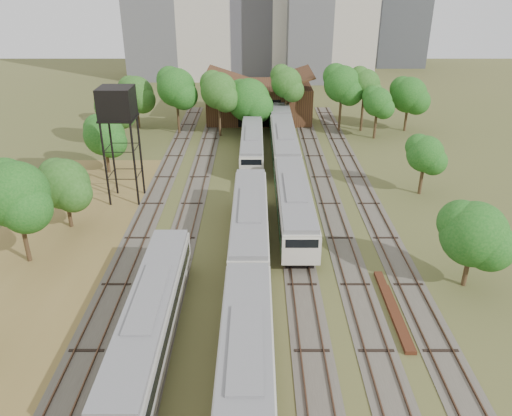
{
  "coord_description": "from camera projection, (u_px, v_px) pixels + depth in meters",
  "views": [
    {
      "loc": [
        -1.46,
        -20.98,
        21.28
      ],
      "look_at": [
        -1.48,
        18.76,
        2.5
      ],
      "focal_mm": 35.0,
      "sensor_mm": 36.0,
      "label": 1
    }
  ],
  "objects": [
    {
      "name": "ground",
      "position": [
        282.0,
        390.0,
        28.06
      ],
      "size": [
        240.0,
        240.0,
        0.0
      ],
      "primitive_type": "plane",
      "color": "#475123",
      "rests_on": "ground"
    },
    {
      "name": "dry_grass_patch",
      "position": [
        23.0,
        304.0,
        35.29
      ],
      "size": [
        14.0,
        60.0,
        0.04
      ],
      "primitive_type": "cube",
      "color": "brown",
      "rests_on": "ground"
    },
    {
      "name": "tracks",
      "position": [
        264.0,
        204.0,
        50.65
      ],
      "size": [
        24.6,
        80.0,
        0.19
      ],
      "color": "#4C473D",
      "rests_on": "ground"
    },
    {
      "name": "railcar_red_set",
      "position": [
        248.0,
        282.0,
        34.37
      ],
      "size": [
        3.03,
        34.58,
        3.75
      ],
      "color": "black",
      "rests_on": "ground"
    },
    {
      "name": "railcar_green_set",
      "position": [
        284.0,
        145.0,
        61.51
      ],
      "size": [
        3.03,
        52.08,
        3.75
      ],
      "color": "black",
      "rests_on": "ground"
    },
    {
      "name": "railcar_rear",
      "position": [
        252.0,
        145.0,
        62.18
      ],
      "size": [
        2.74,
        16.07,
        3.38
      ],
      "color": "black",
      "rests_on": "ground"
    },
    {
      "name": "old_grey_coach",
      "position": [
        151.0,
        319.0,
        30.87
      ],
      "size": [
        2.81,
        18.0,
        3.47
      ],
      "color": "black",
      "rests_on": "ground"
    },
    {
      "name": "water_tower",
      "position": [
        117.0,
        106.0,
        47.61
      ],
      "size": [
        3.34,
        3.34,
        11.56
      ],
      "color": "black",
      "rests_on": "ground"
    },
    {
      "name": "rail_pile_near",
      "position": [
        392.0,
        308.0,
        34.66
      ],
      "size": [
        0.6,
        9.06,
        0.3
      ],
      "primitive_type": "cube",
      "color": "#4F2716",
      "rests_on": "ground"
    },
    {
      "name": "rail_pile_far",
      "position": [
        398.0,
        317.0,
        33.88
      ],
      "size": [
        0.46,
        7.32,
        0.24
      ],
      "primitive_type": "cube",
      "color": "#4F2716",
      "rests_on": "ground"
    },
    {
      "name": "maintenance_shed",
      "position": [
        259.0,
        100.0,
        79.23
      ],
      "size": [
        16.45,
        11.55,
        7.58
      ],
      "color": "#3B2115",
      "rests_on": "ground"
    },
    {
      "name": "tree_band_left",
      "position": [
        53.0,
        173.0,
        44.22
      ],
      "size": [
        6.28,
        57.82,
        8.51
      ],
      "color": "#382616",
      "rests_on": "ground"
    },
    {
      "name": "tree_band_far",
      "position": [
        263.0,
        91.0,
        71.15
      ],
      "size": [
        45.03,
        9.26,
        9.51
      ],
      "color": "#382616",
      "rests_on": "ground"
    },
    {
      "name": "tree_band_right",
      "position": [
        424.0,
        162.0,
        48.53
      ],
      "size": [
        6.04,
        41.17,
        7.16
      ],
      "color": "#382616",
      "rests_on": "ground"
    },
    {
      "name": "tower_far_right",
      "position": [
        401.0,
        6.0,
        121.52
      ],
      "size": [
        12.0,
        12.0,
        28.0
      ],
      "primitive_type": "cube",
      "color": "#404348",
      "rests_on": "ground"
    }
  ]
}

